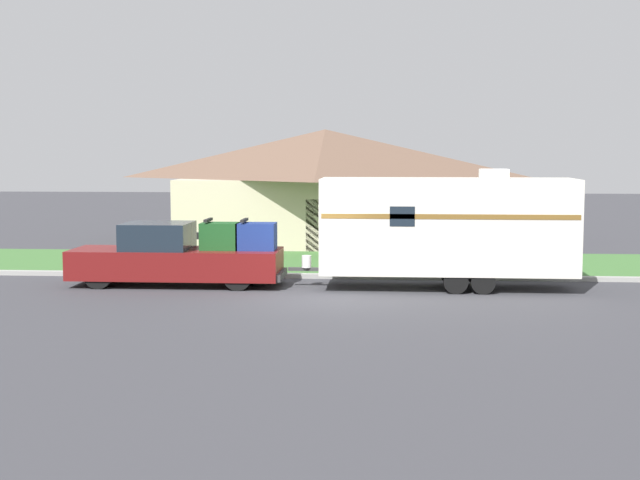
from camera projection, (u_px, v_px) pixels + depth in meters
ground_plane at (314, 298)px, 24.45m from camera, size 120.00×120.00×0.00m
curb_strip at (323, 276)px, 28.16m from camera, size 80.00×0.30×0.14m
lawn_strip at (331, 263)px, 31.79m from camera, size 80.00×7.00×0.03m
house_across_street at (325, 184)px, 38.94m from camera, size 12.81×8.42×4.94m
pickup_truck at (179, 256)px, 26.62m from camera, size 6.36×2.01×2.01m
travel_trailer at (447, 226)px, 25.93m from camera, size 8.33×2.22×3.50m
mailbox at (195, 242)px, 29.13m from camera, size 0.48×0.20×1.36m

